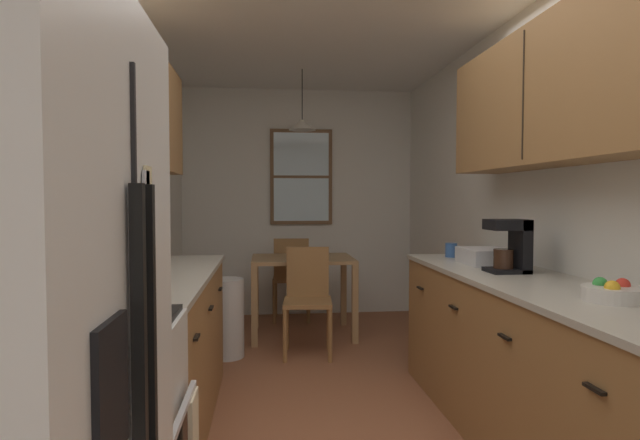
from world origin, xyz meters
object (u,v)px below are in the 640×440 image
dish_rack (486,256)px  storage_canister (126,275)px  trash_bin (227,318)px  microwave_over_range (29,100)px  dining_chair_far (291,275)px  mug_by_coffeemaker (451,250)px  table_serving_bowl (303,254)px  dining_table (302,270)px  dining_chair_near (308,295)px  fruit_bowl (612,292)px  coffee_maker (512,245)px

dish_rack → storage_canister: bearing=-158.8°
trash_bin → microwave_over_range: bearing=-99.0°
trash_bin → storage_canister: storage_canister is taller
dining_chair_far → mug_by_coffeemaker: mug_by_coffeemaker is taller
dish_rack → table_serving_bowl: 2.02m
dining_table → dining_chair_near: bearing=-89.7°
microwave_over_range → fruit_bowl: size_ratio=2.62×
dining_chair_far → dish_rack: dish_rack is taller
dining_table → storage_canister: 2.73m
microwave_over_range → dish_rack: (2.14, 1.45, -0.68)m
trash_bin → dining_chair_near: bearing=3.5°
dining_table → table_serving_bowl: (0.00, -0.03, 0.15)m
mug_by_coffeemaker → dish_rack: bearing=-78.5°
dining_chair_far → table_serving_bowl: 0.67m
coffee_maker → trash_bin: bearing=139.0°
dining_chair_far → trash_bin: bearing=-116.7°
storage_canister → dish_rack: storage_canister is taller
trash_bin → mug_by_coffeemaker: 1.91m
coffee_maker → dish_rack: coffee_maker is taller
dining_chair_far → trash_bin: dining_chair_far is taller
trash_bin → coffee_maker: 2.39m
trash_bin → table_serving_bowl: size_ratio=3.19×
storage_canister → dish_rack: 2.18m
dining_chair_near → table_serving_bowl: size_ratio=4.39×
dining_table → trash_bin: bearing=-137.6°
microwave_over_range → mug_by_coffeemaker: bearing=41.8°
coffee_maker → table_serving_bowl: size_ratio=1.48×
table_serving_bowl → microwave_over_range: bearing=-108.9°
trash_bin → storage_canister: (-0.30, -1.91, 0.65)m
dining_chair_near → storage_canister: (-0.98, -1.95, 0.48)m
microwave_over_range → trash_bin: size_ratio=0.94×
mug_by_coffeemaker → table_serving_bowl: mug_by_coffeemaker is taller
dining_chair_near → mug_by_coffeemaker: bearing=-38.2°
storage_canister → coffee_maker: coffee_maker is taller
microwave_over_range → storage_canister: size_ratio=3.79×
dish_rack → table_serving_bowl: dish_rack is taller
storage_canister → mug_by_coffeemaker: size_ratio=1.35×
trash_bin → table_serving_bowl: (0.68, 0.59, 0.46)m
fruit_bowl → dish_rack: dish_rack is taller
trash_bin → table_serving_bowl: table_serving_bowl is taller
dining_table → dining_chair_near: 0.59m
dining_chair_far → trash_bin: size_ratio=1.37×
microwave_over_range → coffee_maker: size_ratio=2.04×
storage_canister → fruit_bowl: size_ratio=0.69×
microwave_over_range → dining_table: bearing=71.2°
fruit_bowl → mug_by_coffeemaker: bearing=93.2°
trash_bin → fruit_bowl: (1.74, -2.31, 0.61)m
storage_canister → table_serving_bowl: storage_canister is taller
dining_chair_near → storage_canister: size_ratio=5.52×
mug_by_coffeemaker → table_serving_bowl: size_ratio=0.59×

